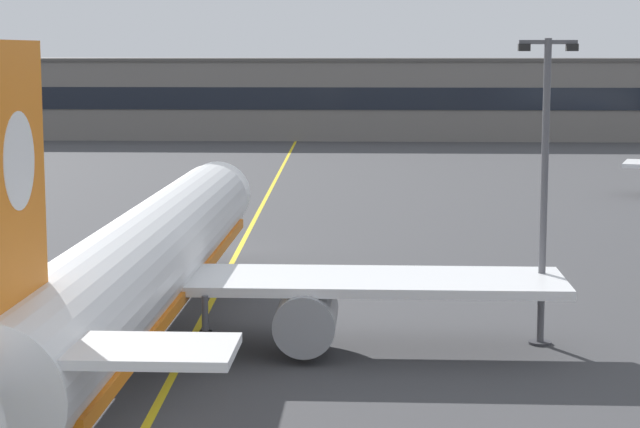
{
  "coord_description": "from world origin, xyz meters",
  "views": [
    {
      "loc": [
        7.53,
        -33.18,
        11.4
      ],
      "look_at": [
        5.61,
        10.38,
        5.21
      ],
      "focal_mm": 64.76,
      "sensor_mm": 36.0,
      "label": 1
    }
  ],
  "objects": [
    {
      "name": "taxiway_centreline",
      "position": [
        0.0,
        30.0,
        0.0
      ],
      "size": [
        4.62,
        179.96,
        0.01
      ],
      "primitive_type": "cube",
      "rotation": [
        0.0,
        0.0,
        0.02
      ],
      "color": "yellow",
      "rests_on": "ground"
    },
    {
      "name": "terminal_building",
      "position": [
        1.38,
        117.96,
        5.21
      ],
      "size": [
        114.88,
        12.4,
        10.41
      ],
      "color": "slate",
      "rests_on": "ground"
    },
    {
      "name": "apron_lamp_post",
      "position": [
        14.21,
        11.18,
        6.23
      ],
      "size": [
        2.24,
        0.9,
        11.86
      ],
      "color": "#515156",
      "rests_on": "ground"
    },
    {
      "name": "safety_cone_by_nose_gear",
      "position": [
        0.36,
        24.67,
        0.26
      ],
      "size": [
        0.44,
        0.44,
        0.55
      ],
      "color": "orange",
      "rests_on": "ground"
    },
    {
      "name": "airliner_foreground",
      "position": [
        -1.05,
        9.45,
        3.37
      ],
      "size": [
        32.02,
        41.42,
        11.65
      ],
      "color": "white",
      "rests_on": "ground"
    }
  ]
}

